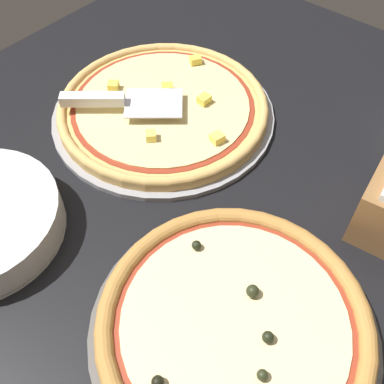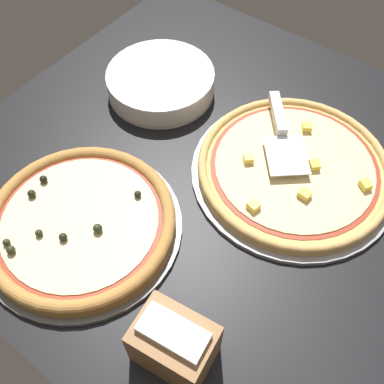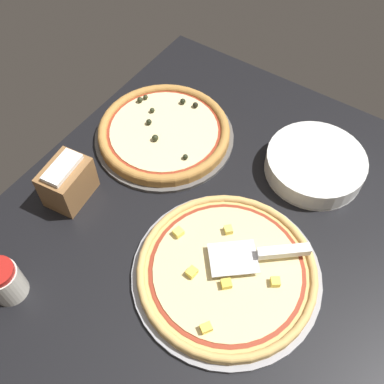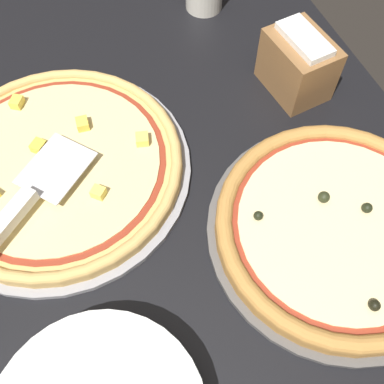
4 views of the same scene
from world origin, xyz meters
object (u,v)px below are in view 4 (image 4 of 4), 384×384
object	(u,v)px
serving_spatula	(21,206)
napkin_holder	(298,64)
pizza_front	(57,164)
pizza_back	(339,226)

from	to	relation	value
serving_spatula	napkin_holder	bearing A→B (deg)	101.67
napkin_holder	serving_spatula	bearing A→B (deg)	-78.33
serving_spatula	napkin_holder	distance (cm)	51.23
pizza_front	serving_spatula	xyz separation A→B (cm)	(7.43, -6.18, 2.93)
pizza_front	napkin_holder	xyz separation A→B (cm)	(-2.93, 44.00, 3.24)
pizza_back	serving_spatula	world-z (taller)	serving_spatula
pizza_front	pizza_back	bearing A→B (deg)	54.21
pizza_front	napkin_holder	world-z (taller)	napkin_holder
napkin_holder	pizza_front	bearing A→B (deg)	-86.19
napkin_holder	pizza_back	bearing A→B (deg)	-15.34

